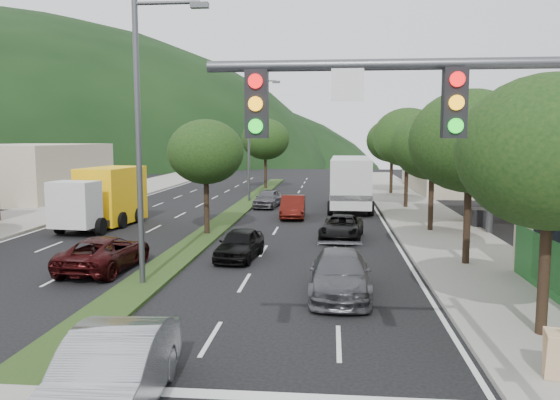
# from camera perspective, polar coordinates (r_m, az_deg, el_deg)

# --- Properties ---
(ground) EXTENTS (160.00, 160.00, 0.00)m
(ground) POSITION_cam_1_polar(r_m,az_deg,el_deg) (13.17, -26.37, -17.35)
(ground) COLOR black
(ground) RESTS_ON ground
(sidewalk_right) EXTENTS (5.00, 90.00, 0.15)m
(sidewalk_right) POSITION_cam_1_polar(r_m,az_deg,el_deg) (36.03, 14.81, -1.82)
(sidewalk_right) COLOR gray
(sidewalk_right) RESTS_ON ground
(sidewalk_left) EXTENTS (6.00, 90.00, 0.15)m
(sidewalk_left) POSITION_cam_1_polar(r_m,az_deg,el_deg) (40.57, -23.51, -1.23)
(sidewalk_left) COLOR gray
(sidewalk_left) RESTS_ON ground
(median) EXTENTS (1.60, 56.00, 0.12)m
(median) POSITION_cam_1_polar(r_m,az_deg,el_deg) (39.07, -4.34, -1.00)
(median) COLOR #1E3613
(median) RESTS_ON ground
(traffic_signal) EXTENTS (6.12, 0.40, 7.00)m
(traffic_signal) POSITION_cam_1_polar(r_m,az_deg,el_deg) (8.99, 21.30, 2.65)
(traffic_signal) COLOR #47494C
(traffic_signal) RESTS_ON ground
(gas_canopy) EXTENTS (12.20, 8.20, 5.25)m
(gas_canopy) POSITION_cam_1_polar(r_m,az_deg,el_deg) (34.49, 26.62, 4.97)
(gas_canopy) COLOR silver
(gas_canopy) RESTS_ON ground
(bldg_left_far) EXTENTS (9.00, 14.00, 4.60)m
(bldg_left_far) POSITION_cam_1_polar(r_m,az_deg,el_deg) (51.12, -24.67, 2.72)
(bldg_left_far) COLOR #B9AC93
(bldg_left_far) RESTS_ON ground
(bldg_right_far) EXTENTS (10.00, 16.00, 5.20)m
(bldg_right_far) POSITION_cam_1_polar(r_m,az_deg,el_deg) (55.75, 18.83, 3.55)
(bldg_right_far) COLOR #B9AC93
(bldg_right_far) RESTS_ON ground
(tree_r_a) EXTENTS (4.60, 4.60, 6.63)m
(tree_r_a) POSITION_cam_1_polar(r_m,az_deg,el_deg) (15.18, 26.45, 4.49)
(tree_r_a) COLOR black
(tree_r_a) RESTS_ON sidewalk_right
(tree_r_b) EXTENTS (4.80, 4.80, 6.94)m
(tree_r_b) POSITION_cam_1_polar(r_m,az_deg,el_deg) (22.82, 19.26, 5.81)
(tree_r_b) COLOR black
(tree_r_b) RESTS_ON sidewalk_right
(tree_r_c) EXTENTS (4.40, 4.40, 6.48)m
(tree_r_c) POSITION_cam_1_polar(r_m,az_deg,el_deg) (30.66, 15.67, 5.49)
(tree_r_c) COLOR black
(tree_r_c) RESTS_ON sidewalk_right
(tree_r_d) EXTENTS (5.00, 5.00, 7.17)m
(tree_r_d) POSITION_cam_1_polar(r_m,az_deg,el_deg) (40.53, 13.17, 6.38)
(tree_r_d) COLOR black
(tree_r_d) RESTS_ON sidewalk_right
(tree_r_e) EXTENTS (4.60, 4.60, 6.71)m
(tree_r_e) POSITION_cam_1_polar(r_m,az_deg,el_deg) (50.46, 11.63, 6.09)
(tree_r_e) COLOR black
(tree_r_e) RESTS_ON sidewalk_right
(tree_med_near) EXTENTS (4.00, 4.00, 6.02)m
(tree_med_near) POSITION_cam_1_polar(r_m,az_deg,el_deg) (28.93, -7.77, 4.99)
(tree_med_near) COLOR black
(tree_med_near) RESTS_ON median
(tree_med_far) EXTENTS (4.80, 4.80, 6.94)m
(tree_med_far) POSITION_cam_1_polar(r_m,az_deg,el_deg) (54.56, -1.54, 6.37)
(tree_med_far) COLOR black
(tree_med_far) RESTS_ON median
(streetlight_near) EXTENTS (2.60, 0.25, 10.00)m
(streetlight_near) POSITION_cam_1_polar(r_m,az_deg,el_deg) (19.25, -14.03, 7.54)
(streetlight_near) COLOR #47494C
(streetlight_near) RESTS_ON ground
(streetlight_mid) EXTENTS (2.60, 0.25, 10.00)m
(streetlight_mid) POSITION_cam_1_polar(r_m,az_deg,el_deg) (43.64, -3.02, 7.07)
(streetlight_mid) COLOR #47494C
(streetlight_mid) RESTS_ON ground
(sedan_silver) EXTENTS (2.05, 4.92, 1.58)m
(sedan_silver) POSITION_cam_1_polar(r_m,az_deg,el_deg) (11.11, -17.19, -17.05)
(sedan_silver) COLOR #999BA0
(sedan_silver) RESTS_ON ground
(suv_maroon) EXTENTS (2.48, 4.96, 1.35)m
(suv_maroon) POSITION_cam_1_polar(r_m,az_deg,el_deg) (22.58, -17.82, -5.29)
(suv_maroon) COLOR black
(suv_maroon) RESTS_ON ground
(car_queue_a) EXTENTS (1.92, 3.95, 1.30)m
(car_queue_a) POSITION_cam_1_polar(r_m,az_deg,el_deg) (23.48, -4.23, -4.61)
(car_queue_a) COLOR black
(car_queue_a) RESTS_ON ground
(car_queue_b) EXTENTS (2.01, 4.86, 1.41)m
(car_queue_b) POSITION_cam_1_polar(r_m,az_deg,el_deg) (18.27, 6.28, -7.69)
(car_queue_b) COLOR #4E4D52
(car_queue_b) RESTS_ON ground
(car_queue_c) EXTENTS (1.63, 4.38, 1.43)m
(car_queue_c) POSITION_cam_1_polar(r_m,az_deg,el_deg) (35.39, 1.36, -0.71)
(car_queue_c) COLOR #4B110C
(car_queue_c) RESTS_ON ground
(car_queue_d) EXTENTS (2.47, 4.58, 1.22)m
(car_queue_d) POSITION_cam_1_polar(r_m,az_deg,el_deg) (28.09, 6.47, -2.86)
(car_queue_d) COLOR black
(car_queue_d) RESTS_ON ground
(car_queue_e) EXTENTS (2.03, 4.15, 1.36)m
(car_queue_e) POSITION_cam_1_polar(r_m,az_deg,el_deg) (40.54, -1.30, 0.18)
(car_queue_e) COLOR #504F55
(car_queue_e) RESTS_ON ground
(box_truck) EXTENTS (3.33, 7.17, 3.42)m
(box_truck) POSITION_cam_1_polar(r_m,az_deg,el_deg) (33.25, -17.85, 0.08)
(box_truck) COLOR silver
(box_truck) RESTS_ON ground
(motorhome) EXTENTS (3.26, 9.76, 3.72)m
(motorhome) POSITION_cam_1_polar(r_m,az_deg,el_deg) (40.05, 7.36, 1.91)
(motorhome) COLOR #BCBCBC
(motorhome) RESTS_ON ground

